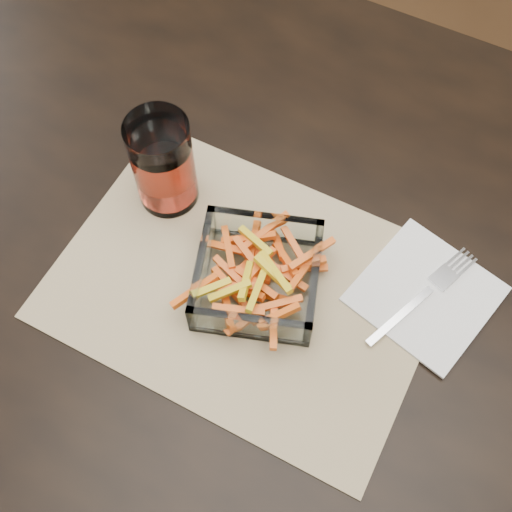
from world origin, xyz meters
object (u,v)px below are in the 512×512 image
Objects in this scene: dining_table at (348,299)px; tumbler at (163,165)px; fork at (425,294)px; glass_bowl at (257,277)px.

dining_table is 11.71× the size of tumbler.
fork is (0.35, 0.02, -0.06)m from tumbler.
dining_table is at bearing -155.40° from fork.
fork is at bearing 23.52° from glass_bowl.
tumbler is 0.78× the size of fork.
glass_bowl is at bearing -21.34° from tumbler.
glass_bowl is (-0.10, -0.08, 0.11)m from dining_table.
glass_bowl is 1.33× the size of tumbler.
dining_table is 8.83× the size of glass_bowl.
tumbler is at bearing -155.68° from fork.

